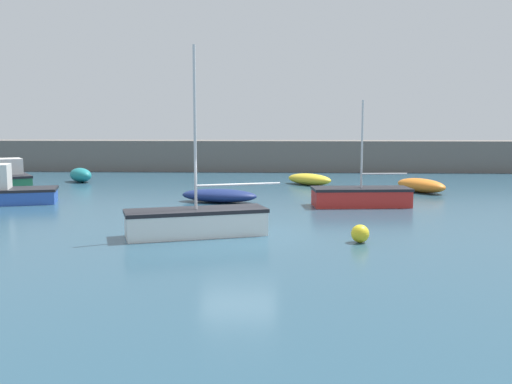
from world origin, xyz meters
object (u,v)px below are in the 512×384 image
Objects in this scene: open_tender_yellow at (219,196)px; sailboat_tall_mast at (196,221)px; sailboat_short_mast at (361,196)px; fishing_dinghy_green at (81,175)px; mooring_buoy_yellow at (360,234)px; cabin_cruiser_white at (5,179)px; rowboat_blue_near at (421,185)px; rowboat_white_midwater at (309,179)px.

open_tender_yellow is 7.95m from sailboat_tall_mast.
fishing_dinghy_green is at bearing -36.55° from sailboat_short_mast.
sailboat_short_mast reaches higher than fishing_dinghy_green.
fishing_dinghy_green is 19.38m from sailboat_tall_mast.
cabin_cruiser_white is at bearing 144.09° from mooring_buoy_yellow.
fishing_dinghy_green is 4.24× the size of mooring_buoy_yellow.
rowboat_white_midwater is at bearing -150.46° from rowboat_blue_near.
cabin_cruiser_white is 16.82m from sailboat_tall_mast.
cabin_cruiser_white is at bearing -122.55° from rowboat_white_midwater.
sailboat_short_mast reaches higher than open_tender_yellow.
rowboat_white_midwater is (14.19, -0.98, -0.10)m from fishing_dinghy_green.
cabin_cruiser_white reaches higher than rowboat_white_midwater.
open_tender_yellow is at bearing -13.83° from sailboat_short_mast.
sailboat_short_mast is 1.45× the size of rowboat_white_midwater.
open_tender_yellow is 0.63× the size of sailboat_tall_mast.
fishing_dinghy_green is at bearing -140.34° from rowboat_white_midwater.
cabin_cruiser_white is 1.59× the size of rowboat_white_midwater.
mooring_buoy_yellow is (-1.07, -7.85, -0.15)m from sailboat_short_mast.
sailboat_short_mast is at bearing 82.22° from mooring_buoy_yellow.
sailboat_tall_mast reaches higher than fishing_dinghy_green.
cabin_cruiser_white is 16.98m from rowboat_white_midwater.
open_tender_yellow is 11.19m from rowboat_blue_near.
fishing_dinghy_green is 0.39× the size of sailboat_tall_mast.
open_tender_yellow is at bearing 121.19° from mooring_buoy_yellow.
rowboat_blue_near reaches higher than mooring_buoy_yellow.
rowboat_white_midwater is at bearing -124.71° from sailboat_tall_mast.
sailboat_short_mast is 0.91× the size of cabin_cruiser_white.
sailboat_short_mast is 18.95m from cabin_cruiser_white.
rowboat_blue_near is at bearing -131.31° from sailboat_short_mast.
sailboat_short_mast is 9.38m from sailboat_tall_mast.
sailboat_short_mast is 0.76× the size of sailboat_tall_mast.
sailboat_tall_mast is (12.12, -11.67, -0.18)m from cabin_cruiser_white.
cabin_cruiser_white is (-18.36, 4.67, 0.22)m from sailboat_short_mast.
open_tender_yellow is at bearing -96.94° from rowboat_blue_near.
mooring_buoy_yellow is at bearing 76.83° from sailboat_short_mast.
rowboat_white_midwater is (16.48, 4.06, -0.31)m from cabin_cruiser_white.
open_tender_yellow is 0.75× the size of cabin_cruiser_white.
cabin_cruiser_white is 2.15× the size of fishing_dinghy_green.
sailboat_tall_mast reaches higher than cabin_cruiser_white.
mooring_buoy_yellow is at bearing -1.42° from fishing_dinghy_green.
sailboat_short_mast reaches higher than cabin_cruiser_white.
cabin_cruiser_white reaches higher than rowboat_blue_near.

